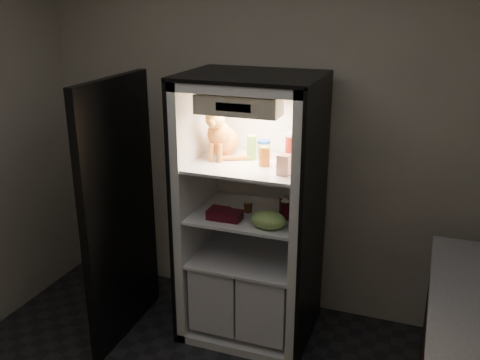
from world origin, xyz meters
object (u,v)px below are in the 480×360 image
object	(u,v)px
condiment_jar	(248,207)
berry_box_left	(218,213)
soda_can_b	(295,207)
parmesan_shaker	(252,148)
soda_can_a	(284,205)
berry_box_right	(232,216)
pepper_jar	(295,150)
salsa_jar	(264,156)
refrigerator	(252,228)
cream_carton	(284,165)
soda_can_c	(286,210)
grape_bag	(268,220)
mayo_tub	(264,149)
tabby_cat	(222,137)

from	to	relation	value
condiment_jar	berry_box_left	distance (m)	0.22
soda_can_b	berry_box_left	distance (m)	0.52
parmesan_shaker	condiment_jar	distance (m)	0.40
soda_can_a	berry_box_right	distance (m)	0.37
pepper_jar	berry_box_left	xyz separation A→B (m)	(-0.45, -0.21, -0.43)
parmesan_shaker	salsa_jar	xyz separation A→B (m)	(0.12, -0.10, -0.02)
soda_can_b	berry_box_right	distance (m)	0.43
soda_can_b	refrigerator	bearing A→B (deg)	179.61
pepper_jar	berry_box_right	distance (m)	0.60
salsa_jar	soda_can_a	size ratio (longest dim) A/B	1.09
condiment_jar	berry_box_left	xyz separation A→B (m)	(-0.15, -0.17, -0.01)
refrigerator	cream_carton	size ratio (longest dim) A/B	14.71
parmesan_shaker	soda_can_c	size ratio (longest dim) A/B	1.31
grape_bag	berry_box_left	distance (m)	0.36
refrigerator	soda_can_b	distance (m)	0.37
mayo_tub	condiment_jar	bearing A→B (deg)	-111.89
cream_carton	condiment_jar	bearing A→B (deg)	152.19
parmesan_shaker	soda_can_b	size ratio (longest dim) A/B	1.40
cream_carton	berry_box_left	xyz separation A→B (m)	(-0.43, -0.02, -0.38)
soda_can_a	grape_bag	distance (m)	0.27
condiment_jar	soda_can_b	bearing A→B (deg)	10.74
soda_can_c	berry_box_right	world-z (taller)	soda_can_c
cream_carton	soda_can_b	distance (m)	0.41
tabby_cat	soda_can_c	distance (m)	0.66
tabby_cat	salsa_jar	size ratio (longest dim) A/B	3.02
mayo_tub	salsa_jar	size ratio (longest dim) A/B	0.97
parmesan_shaker	berry_box_left	size ratio (longest dim) A/B	1.28
cream_carton	soda_can_c	bearing A→B (deg)	94.93
tabby_cat	soda_can_b	xyz separation A→B (m)	(0.53, -0.00, -0.44)
berry_box_left	soda_can_b	bearing A→B (deg)	26.05
pepper_jar	condiment_jar	size ratio (longest dim) A/B	2.78
tabby_cat	cream_carton	distance (m)	0.55
salsa_jar	soda_can_c	size ratio (longest dim) A/B	1.01
soda_can_c	berry_box_left	distance (m)	0.45
soda_can_c	berry_box_right	bearing A→B (deg)	-155.92
salsa_jar	berry_box_right	world-z (taller)	salsa_jar
berry_box_right	soda_can_a	bearing A→B (deg)	39.38
berry_box_left	salsa_jar	bearing A→B (deg)	29.12
soda_can_c	berry_box_left	world-z (taller)	soda_can_c
pepper_jar	condiment_jar	bearing A→B (deg)	-171.93
refrigerator	salsa_jar	xyz separation A→B (m)	(0.11, -0.08, 0.56)
parmesan_shaker	cream_carton	size ratio (longest dim) A/B	1.31
grape_bag	berry_box_right	xyz separation A→B (m)	(-0.26, 0.04, -0.03)
soda_can_a	soda_can_c	bearing A→B (deg)	-66.98
refrigerator	tabby_cat	world-z (taller)	refrigerator
parmesan_shaker	cream_carton	world-z (taller)	parmesan_shaker
pepper_jar	cream_carton	world-z (taller)	pepper_jar
berry_box_left	pepper_jar	bearing A→B (deg)	24.88
pepper_jar	soda_can_c	size ratio (longest dim) A/B	1.73
parmesan_shaker	soda_can_a	size ratio (longest dim) A/B	1.41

